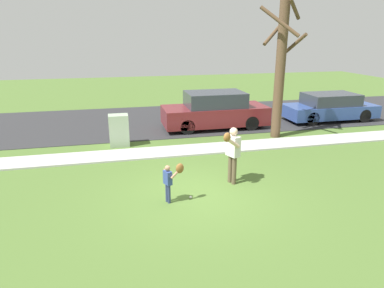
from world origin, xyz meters
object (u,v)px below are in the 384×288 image
(person_adult, at_px, (232,150))
(baseball, at_px, (191,197))
(person_child, at_px, (171,177))
(parked_suv_maroon, at_px, (215,111))
(street_tree_near, at_px, (281,64))
(parked_wagon_blue, at_px, (330,107))
(utility_cabinet, at_px, (119,130))

(person_adult, height_order, baseball, person_adult)
(person_child, distance_m, parked_suv_maroon, 7.54)
(baseball, relative_size, street_tree_near, 0.01)
(person_adult, height_order, parked_wagon_blue, person_adult)
(street_tree_near, height_order, parked_wagon_blue, street_tree_near)
(person_child, bearing_deg, person_adult, 0.59)
(person_adult, relative_size, baseball, 22.36)
(person_adult, height_order, utility_cabinet, person_adult)
(person_child, bearing_deg, baseball, -12.96)
(person_adult, relative_size, utility_cabinet, 1.36)
(person_child, relative_size, parked_wagon_blue, 0.23)
(person_adult, xyz_separation_m, utility_cabinet, (-3.01, 4.32, -0.41))
(utility_cabinet, distance_m, parked_wagon_blue, 10.43)
(parked_suv_maroon, xyz_separation_m, parked_wagon_blue, (5.94, 0.07, -0.13))
(utility_cabinet, distance_m, street_tree_near, 6.83)
(person_child, relative_size, parked_suv_maroon, 0.22)
(person_adult, distance_m, baseball, 1.81)
(person_child, bearing_deg, utility_cabinet, 81.27)
(utility_cabinet, xyz_separation_m, parked_suv_maroon, (4.33, 1.76, 0.18))
(baseball, bearing_deg, person_child, -171.57)
(parked_suv_maroon, bearing_deg, parked_wagon_blue, -179.37)
(baseball, distance_m, parked_suv_maroon, 7.30)
(person_adult, xyz_separation_m, parked_suv_maroon, (1.31, 6.08, -0.23))
(baseball, bearing_deg, street_tree_near, 45.18)
(person_child, height_order, parked_wagon_blue, parked_wagon_blue)
(street_tree_near, height_order, parked_suv_maroon, street_tree_near)
(parked_wagon_blue, bearing_deg, baseball, 38.38)
(person_child, height_order, utility_cabinet, utility_cabinet)
(baseball, distance_m, utility_cabinet, 5.30)
(person_child, height_order, street_tree_near, street_tree_near)
(baseball, height_order, parked_wagon_blue, parked_wagon_blue)
(person_adult, xyz_separation_m, baseball, (-1.35, -0.68, -0.98))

